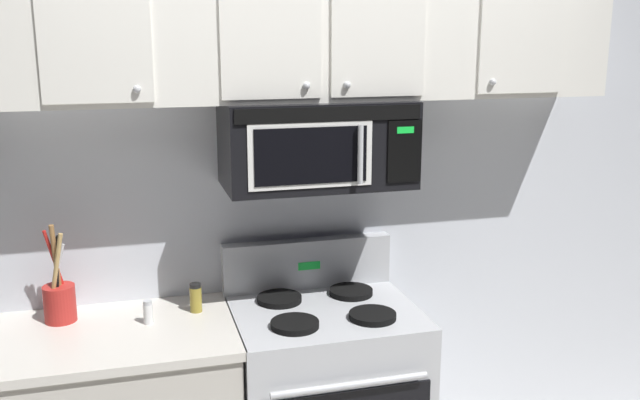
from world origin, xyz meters
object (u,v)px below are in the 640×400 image
(salt_shaker, at_px, (148,312))
(spice_jar, at_px, (196,298))
(over_range_microwave, at_px, (317,144))
(utensil_crock_red, at_px, (59,297))

(salt_shaker, bearing_deg, spice_jar, 21.20)
(over_range_microwave, height_order, spice_jar, over_range_microwave)
(over_range_microwave, bearing_deg, salt_shaker, -174.18)
(salt_shaker, bearing_deg, over_range_microwave, 5.82)
(salt_shaker, distance_m, spice_jar, 0.21)
(utensil_crock_red, relative_size, salt_shaker, 4.19)
(spice_jar, bearing_deg, salt_shaker, -158.80)
(over_range_microwave, height_order, salt_shaker, over_range_microwave)
(salt_shaker, height_order, spice_jar, spice_jar)
(utensil_crock_red, height_order, spice_jar, utensil_crock_red)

